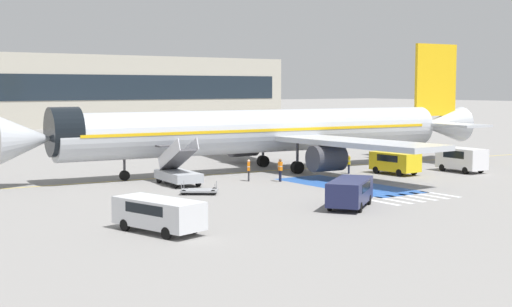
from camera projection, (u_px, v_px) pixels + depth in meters
name	position (u px, v px, depth m)	size (l,w,h in m)	color
ground_plane	(265.00, 171.00, 65.54)	(600.00, 600.00, 0.00)	gray
apron_leadline_yellow	(263.00, 171.00, 65.01)	(0.20, 81.67, 0.01)	gold
apron_stand_patch_blue	(347.00, 185.00, 55.73)	(4.99, 12.63, 0.01)	#2856A8
apron_walkway_bar_0	(380.00, 202.00, 47.71)	(0.44, 3.60, 0.01)	silver
apron_walkway_bar_1	(393.00, 200.00, 48.39)	(0.44, 3.60, 0.01)	silver
apron_walkway_bar_2	(405.00, 199.00, 49.07)	(0.44, 3.60, 0.01)	silver
apron_walkway_bar_3	(417.00, 197.00, 49.75)	(0.44, 3.60, 0.01)	silver
apron_walkway_bar_4	(429.00, 196.00, 50.43)	(0.44, 3.60, 0.01)	silver
apron_walkway_bar_5	(440.00, 194.00, 51.11)	(0.44, 3.60, 0.01)	silver
airliner	(270.00, 131.00, 65.00)	(47.91, 34.83, 12.12)	#B7BCC4
boarding_stairs_forward	(178.00, 173.00, 55.94)	(2.63, 5.38, 3.82)	#ADB2BA
fuel_tanker	(203.00, 135.00, 87.70)	(10.27, 3.00, 3.58)	#38383D
service_van_0	(462.00, 158.00, 64.36)	(2.37, 4.57, 2.16)	silver
service_van_1	(395.00, 161.00, 62.68)	(2.25, 4.43, 1.93)	yellow
service_van_2	(159.00, 212.00, 37.61)	(3.34, 5.65, 1.78)	silver
service_van_3	(350.00, 190.00, 45.32)	(5.33, 4.69, 1.81)	#1E234C
baggage_cart	(199.00, 191.00, 51.14)	(2.98, 2.75, 0.87)	gray
ground_crew_0	(280.00, 168.00, 57.81)	(0.30, 0.46, 1.87)	#191E38
ground_crew_1	(249.00, 169.00, 58.08)	(0.43, 0.48, 1.78)	#2D2D33
ground_crew_2	(349.00, 163.00, 63.16)	(0.48, 0.45, 1.69)	#191E38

